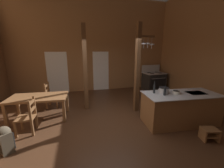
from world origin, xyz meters
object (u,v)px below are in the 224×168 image
(kitchen_island, at_px, (180,108))
(bottle_short_on_counter, at_px, (165,92))
(stove_range, at_px, (154,81))
(stockpot_on_counter, at_px, (164,90))
(backpack, at_px, (4,139))
(dining_table, at_px, (39,99))
(ladderback_chair_near_window, at_px, (28,117))
(bottle_tall_on_counter, at_px, (154,88))
(ladderback_chair_by_post, at_px, (51,95))
(mixing_bowl_on_counter, at_px, (176,92))
(step_stool, at_px, (209,133))

(kitchen_island, bearing_deg, bottle_short_on_counter, -178.47)
(stove_range, distance_m, stockpot_on_counter, 3.72)
(kitchen_island, relative_size, backpack, 3.73)
(kitchen_island, bearing_deg, stockpot_on_counter, 161.79)
(dining_table, relative_size, ladderback_chair_near_window, 1.84)
(stockpot_on_counter, relative_size, bottle_tall_on_counter, 1.03)
(kitchen_island, height_order, bottle_tall_on_counter, bottle_tall_on_counter)
(ladderback_chair_by_post, distance_m, mixing_bowl_on_counter, 4.38)
(stove_range, bearing_deg, stockpot_on_counter, -116.45)
(backpack, bearing_deg, bottle_short_on_counter, 2.30)
(step_stool, height_order, bottle_short_on_counter, bottle_short_on_counter)
(dining_table, relative_size, ladderback_chair_by_post, 1.84)
(backpack, relative_size, stockpot_on_counter, 1.66)
(kitchen_island, distance_m, dining_table, 4.33)
(kitchen_island, xyz_separation_m, stockpot_on_counter, (-0.49, 0.16, 0.55))
(ladderback_chair_by_post, distance_m, bottle_short_on_counter, 4.07)
(kitchen_island, relative_size, ladderback_chair_near_window, 2.34)
(ladderback_chair_by_post, bearing_deg, bottle_short_on_counter, -34.20)
(ladderback_chair_near_window, xyz_separation_m, bottle_short_on_counter, (3.64, -0.54, 0.58))
(stove_range, bearing_deg, kitchen_island, -108.47)
(mixing_bowl_on_counter, distance_m, bottle_short_on_counter, 0.42)
(kitchen_island, height_order, bottle_short_on_counter, bottle_short_on_counter)
(backpack, distance_m, bottle_tall_on_counter, 3.83)
(stove_range, height_order, ladderback_chair_by_post, stove_range)
(step_stool, bearing_deg, bottle_tall_on_counter, 127.84)
(stove_range, height_order, dining_table, stove_range)
(stove_range, bearing_deg, step_stool, -103.06)
(step_stool, relative_size, dining_table, 0.24)
(stove_range, xyz_separation_m, mixing_bowl_on_counter, (-1.32, -3.42, 0.48))
(backpack, distance_m, stockpot_on_counter, 4.07)
(kitchen_island, relative_size, ladderback_chair_by_post, 2.34)
(stove_range, bearing_deg, ladderback_chair_near_window, -151.40)
(stove_range, height_order, bottle_short_on_counter, stove_range)
(stove_range, distance_m, bottle_tall_on_counter, 3.78)
(stockpot_on_counter, xyz_separation_m, bottle_short_on_counter, (-0.09, -0.18, 0.02))
(bottle_short_on_counter, bearing_deg, kitchen_island, 1.53)
(step_stool, height_order, ladderback_chair_near_window, ladderback_chair_near_window)
(ladderback_chair_near_window, bearing_deg, ladderback_chair_by_post, 79.92)
(stove_range, xyz_separation_m, stockpot_on_counter, (-1.64, -3.29, 0.52))
(stockpot_on_counter, relative_size, bottle_short_on_counter, 1.32)
(dining_table, bearing_deg, bottle_tall_on_counter, -17.67)
(step_stool, bearing_deg, dining_table, 152.46)
(kitchen_island, relative_size, bottle_tall_on_counter, 6.40)
(ladderback_chair_near_window, relative_size, backpack, 1.59)
(step_stool, xyz_separation_m, bottle_short_on_counter, (-0.72, 0.89, 0.85))
(step_stool, bearing_deg, stove_range, 76.94)
(dining_table, bearing_deg, mixing_bowl_on_counter, -17.91)
(dining_table, height_order, ladderback_chair_near_window, ladderback_chair_near_window)
(dining_table, distance_m, ladderback_chair_by_post, 0.98)
(bottle_tall_on_counter, bearing_deg, ladderback_chair_near_window, 175.36)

